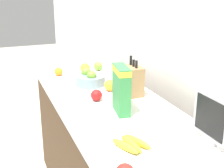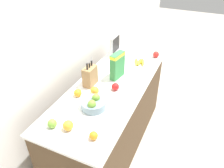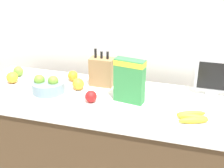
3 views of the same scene
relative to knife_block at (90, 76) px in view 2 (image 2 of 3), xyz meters
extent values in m
plane|color=#B2A899|center=(0.09, -0.21, -1.04)|extent=(14.00, 14.00, 0.00)
cube|color=silver|center=(0.09, 0.38, 0.26)|extent=(9.00, 0.06, 2.60)
cube|color=#4C3823|center=(0.09, -0.21, -0.59)|extent=(1.92, 0.70, 0.91)
cube|color=white|center=(0.09, -0.21, -0.12)|extent=(1.95, 0.73, 0.03)
cube|color=#937047|center=(0.00, 0.00, 0.00)|extent=(0.17, 0.10, 0.21)
cylinder|color=black|center=(-0.05, 0.00, 0.14)|extent=(0.02, 0.02, 0.07)
cube|color=silver|center=(-0.05, 0.00, 0.18)|extent=(0.01, 0.00, 0.02)
cylinder|color=black|center=(0.00, 0.00, 0.13)|extent=(0.02, 0.02, 0.05)
cube|color=silver|center=(0.00, 0.00, 0.17)|extent=(0.01, 0.00, 0.02)
cylinder|color=black|center=(0.05, 0.00, 0.13)|extent=(0.02, 0.02, 0.06)
cube|color=silver|center=(0.05, 0.00, 0.18)|extent=(0.01, 0.00, 0.04)
cube|color=#B7B7BC|center=(0.80, 0.05, -0.09)|extent=(0.09, 0.03, 0.03)
cube|color=#B7B7BC|center=(0.80, 0.05, 0.04)|extent=(0.25, 0.02, 0.24)
cube|color=black|center=(0.80, 0.04, 0.04)|extent=(0.21, 0.00, 0.19)
cube|color=#338442|center=(0.26, -0.21, 0.04)|extent=(0.21, 0.10, 0.30)
cube|color=yellow|center=(0.26, -0.21, 0.17)|extent=(0.21, 0.11, 0.04)
cylinder|color=gray|center=(-0.33, -0.22, -0.07)|extent=(0.24, 0.24, 0.08)
sphere|color=#6B9E33|center=(-0.29, -0.22, -0.02)|extent=(0.08, 0.08, 0.08)
sphere|color=#6B9E33|center=(-0.39, -0.23, -0.02)|extent=(0.08, 0.08, 0.08)
ellipsoid|color=yellow|center=(0.69, -0.37, -0.09)|extent=(0.19, 0.10, 0.04)
ellipsoid|color=yellow|center=(0.69, -0.33, -0.09)|extent=(0.19, 0.06, 0.04)
ellipsoid|color=yellow|center=(0.68, -0.30, -0.09)|extent=(0.19, 0.10, 0.04)
sphere|color=red|center=(0.02, -0.29, -0.07)|extent=(0.08, 0.08, 0.08)
sphere|color=red|center=(0.93, -0.48, -0.07)|extent=(0.08, 0.08, 0.08)
sphere|color=#6B9E33|center=(-0.70, -0.02, -0.07)|extent=(0.08, 0.08, 0.08)
sphere|color=orange|center=(-0.67, -0.16, -0.06)|extent=(0.09, 0.09, 0.09)
sphere|color=orange|center=(-0.14, -0.13, -0.06)|extent=(0.09, 0.09, 0.09)
sphere|color=orange|center=(-0.68, -0.40, -0.07)|extent=(0.07, 0.07, 0.07)
sphere|color=orange|center=(-0.24, 0.01, -0.07)|extent=(0.08, 0.08, 0.08)
camera|label=1|loc=(1.94, -0.94, 0.69)|focal=50.00mm
camera|label=2|loc=(-1.71, -1.03, 1.22)|focal=35.00mm
camera|label=3|loc=(0.69, -2.04, 0.86)|focal=50.00mm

